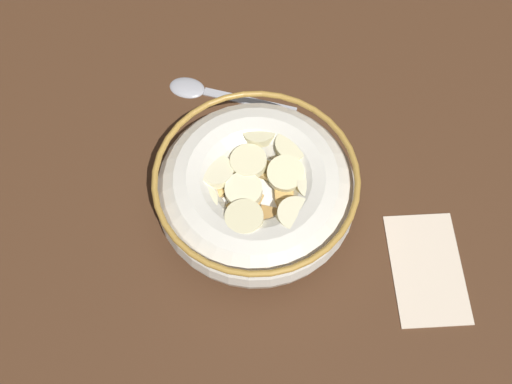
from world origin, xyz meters
TOP-DOWN VIEW (x-y plane):
  - ground_plane at (0.00, 0.00)cm, footprint 137.66×137.66cm
  - cereal_bowl at (0.01, 0.01)cm, footprint 19.34×19.34cm
  - spoon at (-12.12, -9.08)cm, footprint 2.82×14.67cm
  - folded_napkin at (2.34, 17.65)cm, footprint 12.85×9.95cm

SIDE VIEW (x-z plane):
  - ground_plane at x=0.00cm, z-range -2.00..0.00cm
  - folded_napkin at x=2.34cm, z-range 0.00..0.30cm
  - spoon at x=-12.12cm, z-range -0.06..0.74cm
  - cereal_bowl at x=0.01cm, z-range 0.28..6.72cm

